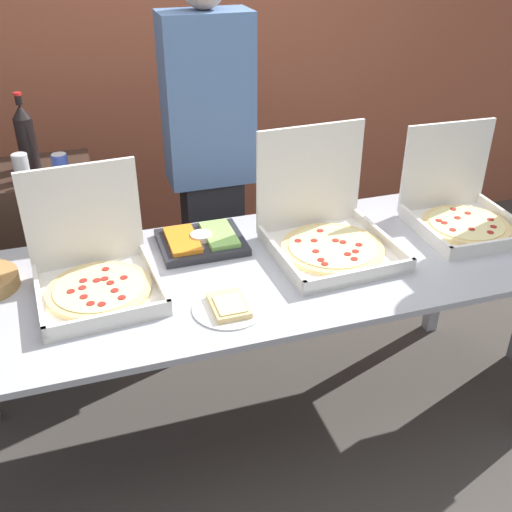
{
  "coord_description": "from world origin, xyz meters",
  "views": [
    {
      "loc": [
        -0.6,
        -1.86,
        2.02
      ],
      "look_at": [
        0.0,
        0.0,
        0.88
      ],
      "focal_mm": 42.0,
      "sensor_mm": 36.0,
      "label": 1
    }
  ],
  "objects_px": {
    "pizza_box_far_right": "(95,271)",
    "person_guest_plaid": "(210,164)",
    "veggie_tray": "(201,241)",
    "soda_can_silver": "(21,168)",
    "pizza_box_far_left": "(461,210)",
    "pizza_box_near_right": "(327,230)",
    "paper_plate_front_center": "(229,306)",
    "soda_can_colored": "(61,168)",
    "soda_bottle": "(26,136)"
  },
  "relations": [
    {
      "from": "pizza_box_near_right",
      "to": "soda_bottle",
      "type": "relative_size",
      "value": 1.46
    },
    {
      "from": "pizza_box_near_right",
      "to": "soda_bottle",
      "type": "xyz_separation_m",
      "value": [
        -1.1,
        0.8,
        0.24
      ]
    },
    {
      "from": "pizza_box_far_left",
      "to": "soda_can_silver",
      "type": "height_order",
      "value": "pizza_box_far_left"
    },
    {
      "from": "paper_plate_front_center",
      "to": "soda_bottle",
      "type": "bearing_deg",
      "value": 119.46
    },
    {
      "from": "soda_bottle",
      "to": "pizza_box_near_right",
      "type": "bearing_deg",
      "value": -35.91
    },
    {
      "from": "pizza_box_far_left",
      "to": "person_guest_plaid",
      "type": "relative_size",
      "value": 0.24
    },
    {
      "from": "soda_can_silver",
      "to": "paper_plate_front_center",
      "type": "bearing_deg",
      "value": -55.5
    },
    {
      "from": "paper_plate_front_center",
      "to": "soda_can_silver",
      "type": "height_order",
      "value": "soda_can_silver"
    },
    {
      "from": "soda_bottle",
      "to": "soda_can_silver",
      "type": "xyz_separation_m",
      "value": [
        -0.03,
        -0.15,
        -0.09
      ]
    },
    {
      "from": "paper_plate_front_center",
      "to": "pizza_box_near_right",
      "type": "bearing_deg",
      "value": 30.75
    },
    {
      "from": "soda_bottle",
      "to": "veggie_tray",
      "type": "bearing_deg",
      "value": -44.77
    },
    {
      "from": "pizza_box_far_left",
      "to": "person_guest_plaid",
      "type": "distance_m",
      "value": 1.16
    },
    {
      "from": "paper_plate_front_center",
      "to": "veggie_tray",
      "type": "height_order",
      "value": "veggie_tray"
    },
    {
      "from": "veggie_tray",
      "to": "soda_can_colored",
      "type": "relative_size",
      "value": 2.73
    },
    {
      "from": "veggie_tray",
      "to": "soda_bottle",
      "type": "height_order",
      "value": "soda_bottle"
    },
    {
      "from": "veggie_tray",
      "to": "soda_can_colored",
      "type": "distance_m",
      "value": 0.69
    },
    {
      "from": "pizza_box_near_right",
      "to": "soda_bottle",
      "type": "height_order",
      "value": "soda_bottle"
    },
    {
      "from": "soda_can_silver",
      "to": "veggie_tray",
      "type": "bearing_deg",
      "value": -35.78
    },
    {
      "from": "soda_bottle",
      "to": "person_guest_plaid",
      "type": "relative_size",
      "value": 0.19
    },
    {
      "from": "veggie_tray",
      "to": "soda_can_silver",
      "type": "xyz_separation_m",
      "value": [
        -0.66,
        0.47,
        0.21
      ]
    },
    {
      "from": "veggie_tray",
      "to": "soda_can_silver",
      "type": "height_order",
      "value": "soda_can_silver"
    },
    {
      "from": "soda_can_silver",
      "to": "soda_bottle",
      "type": "bearing_deg",
      "value": 77.9
    },
    {
      "from": "pizza_box_far_right",
      "to": "paper_plate_front_center",
      "type": "bearing_deg",
      "value": -36.66
    },
    {
      "from": "pizza_box_far_right",
      "to": "soda_bottle",
      "type": "distance_m",
      "value": 0.88
    },
    {
      "from": "veggie_tray",
      "to": "soda_can_colored",
      "type": "xyz_separation_m",
      "value": [
        -0.5,
        0.42,
        0.21
      ]
    },
    {
      "from": "veggie_tray",
      "to": "person_guest_plaid",
      "type": "relative_size",
      "value": 0.18
    },
    {
      "from": "soda_bottle",
      "to": "pizza_box_far_right",
      "type": "bearing_deg",
      "value": -76.5
    },
    {
      "from": "pizza_box_far_left",
      "to": "pizza_box_near_right",
      "type": "bearing_deg",
      "value": -177.77
    },
    {
      "from": "paper_plate_front_center",
      "to": "soda_can_silver",
      "type": "relative_size",
      "value": 2.03
    },
    {
      "from": "soda_can_colored",
      "to": "pizza_box_near_right",
      "type": "bearing_deg",
      "value": -31.57
    },
    {
      "from": "pizza_box_far_right",
      "to": "pizza_box_far_left",
      "type": "distance_m",
      "value": 1.53
    },
    {
      "from": "veggie_tray",
      "to": "soda_can_colored",
      "type": "bearing_deg",
      "value": 139.76
    },
    {
      "from": "pizza_box_near_right",
      "to": "soda_can_colored",
      "type": "distance_m",
      "value": 1.15
    },
    {
      "from": "veggie_tray",
      "to": "pizza_box_far_left",
      "type": "bearing_deg",
      "value": -8.77
    },
    {
      "from": "pizza_box_near_right",
      "to": "veggie_tray",
      "type": "bearing_deg",
      "value": 157.09
    },
    {
      "from": "pizza_box_far_right",
      "to": "paper_plate_front_center",
      "type": "distance_m",
      "value": 0.5
    },
    {
      "from": "paper_plate_front_center",
      "to": "soda_can_colored",
      "type": "relative_size",
      "value": 2.03
    },
    {
      "from": "pizza_box_far_right",
      "to": "soda_can_silver",
      "type": "bearing_deg",
      "value": 104.7
    },
    {
      "from": "pizza_box_far_right",
      "to": "paper_plate_front_center",
      "type": "height_order",
      "value": "pizza_box_far_right"
    },
    {
      "from": "paper_plate_front_center",
      "to": "veggie_tray",
      "type": "relative_size",
      "value": 0.74
    },
    {
      "from": "soda_can_colored",
      "to": "paper_plate_front_center",
      "type": "bearing_deg",
      "value": -61.26
    },
    {
      "from": "person_guest_plaid",
      "to": "soda_bottle",
      "type": "bearing_deg",
      "value": -6.13
    },
    {
      "from": "pizza_box_far_right",
      "to": "soda_can_silver",
      "type": "distance_m",
      "value": 0.73
    },
    {
      "from": "veggie_tray",
      "to": "person_guest_plaid",
      "type": "distance_m",
      "value": 0.57
    },
    {
      "from": "pizza_box_near_right",
      "to": "paper_plate_front_center",
      "type": "distance_m",
      "value": 0.57
    },
    {
      "from": "soda_can_silver",
      "to": "soda_can_colored",
      "type": "relative_size",
      "value": 1.0
    },
    {
      "from": "soda_can_colored",
      "to": "soda_can_silver",
      "type": "bearing_deg",
      "value": 162.04
    },
    {
      "from": "veggie_tray",
      "to": "pizza_box_near_right",
      "type": "bearing_deg",
      "value": -20.28
    },
    {
      "from": "pizza_box_near_right",
      "to": "pizza_box_far_left",
      "type": "distance_m",
      "value": 0.62
    },
    {
      "from": "pizza_box_far_right",
      "to": "person_guest_plaid",
      "type": "distance_m",
      "value": 0.95
    }
  ]
}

